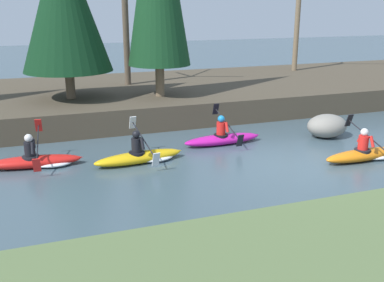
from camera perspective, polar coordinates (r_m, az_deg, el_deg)
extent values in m
plane|color=#425660|center=(13.33, 12.55, -3.29)|extent=(90.00, 90.00, 0.00)
cube|color=#4C4233|center=(21.30, -0.58, 6.04)|extent=(44.00, 8.85, 0.94)
cylinder|color=brown|center=(18.38, -15.21, 6.91)|extent=(0.36, 0.36, 1.09)
cone|color=#0F3319|center=(18.13, -16.00, 16.69)|extent=(3.41, 3.41, 5.18)
cylinder|color=#7A664C|center=(18.31, -4.09, 7.69)|extent=(0.36, 0.36, 1.26)
cylinder|color=brown|center=(20.99, -8.34, 12.73)|extent=(0.28, 0.28, 4.16)
cylinder|color=#7A664C|center=(26.01, 13.20, 14.24)|extent=(0.28, 0.28, 5.04)
ellipsoid|color=orange|center=(14.50, 20.90, -1.65)|extent=(2.72, 0.72, 0.34)
cylinder|color=black|center=(14.42, 20.82, -1.13)|extent=(0.50, 0.50, 0.08)
cylinder|color=red|center=(14.35, 20.92, -0.19)|extent=(0.31, 0.31, 0.42)
sphere|color=white|center=(14.26, 21.06, 1.06)|extent=(0.24, 0.24, 0.23)
cylinder|color=red|center=(14.56, 20.62, 0.44)|extent=(0.10, 0.23, 0.35)
cylinder|color=red|center=(14.23, 21.90, -0.07)|extent=(0.10, 0.23, 0.35)
cylinder|color=black|center=(14.47, 21.65, 0.40)|extent=(0.12, 1.91, 0.65)
cube|color=black|center=(15.06, 19.32, 2.49)|extent=(0.21, 0.17, 0.41)
ellipsoid|color=white|center=(14.89, 22.43, -1.67)|extent=(1.13, 0.75, 0.18)
ellipsoid|color=#C61999|center=(15.11, 3.85, 0.20)|extent=(2.72, 0.68, 0.34)
cone|color=#C61999|center=(15.65, 7.97, 0.74)|extent=(0.36, 0.21, 0.20)
cylinder|color=black|center=(15.05, 3.69, 0.70)|extent=(0.49, 0.49, 0.08)
cylinder|color=red|center=(14.98, 3.70, 1.62)|extent=(0.31, 0.31, 0.42)
sphere|color=#1E89D1|center=(14.89, 3.73, 2.83)|extent=(0.24, 0.24, 0.23)
cylinder|color=red|center=(15.21, 3.67, 2.20)|extent=(0.10, 0.23, 0.35)
cylinder|color=red|center=(14.79, 4.45, 1.75)|extent=(0.10, 0.23, 0.35)
cylinder|color=black|center=(15.04, 4.51, 2.17)|extent=(0.10, 1.91, 0.65)
cube|color=black|center=(15.80, 3.04, 4.08)|extent=(0.20, 0.16, 0.41)
cube|color=black|center=(14.31, 6.13, 0.06)|extent=(0.20, 0.16, 0.41)
ellipsoid|color=yellow|center=(13.41, -6.80, -2.08)|extent=(2.75, 0.91, 0.34)
cone|color=yellow|center=(13.84, -1.97, -1.28)|extent=(0.37, 0.24, 0.20)
cylinder|color=black|center=(13.35, -7.02, -1.53)|extent=(0.53, 0.53, 0.08)
cylinder|color=black|center=(13.28, -7.06, -0.51)|extent=(0.33, 0.33, 0.42)
sphere|color=black|center=(13.18, -7.11, 0.84)|extent=(0.26, 0.26, 0.23)
cylinder|color=black|center=(13.50, -7.02, 0.18)|extent=(0.12, 0.23, 0.35)
cylinder|color=black|center=(13.06, -6.31, -0.37)|extent=(0.12, 0.23, 0.35)
cylinder|color=black|center=(13.31, -6.15, 0.15)|extent=(0.26, 1.90, 0.65)
cube|color=white|center=(14.09, -7.54, 2.36)|extent=(0.22, 0.18, 0.41)
cube|color=white|center=(12.56, -4.59, -2.33)|extent=(0.22, 0.18, 0.41)
ellipsoid|color=white|center=(13.62, -4.61, -2.07)|extent=(1.17, 0.82, 0.18)
ellipsoid|color=red|center=(13.75, -19.55, -2.50)|extent=(2.74, 0.81, 0.34)
cone|color=red|center=(13.69, -14.38, -2.05)|extent=(0.36, 0.23, 0.20)
cylinder|color=black|center=(13.71, -19.82, -1.94)|extent=(0.52, 0.52, 0.08)
cylinder|color=black|center=(13.64, -19.92, -0.95)|extent=(0.32, 0.32, 0.42)
sphere|color=white|center=(13.55, -20.06, 0.36)|extent=(0.25, 0.25, 0.23)
cylinder|color=black|center=(13.83, -19.48, -0.28)|extent=(0.11, 0.23, 0.35)
cylinder|color=black|center=(13.37, -19.61, -0.87)|extent=(0.11, 0.23, 0.35)
cylinder|color=black|center=(13.58, -19.01, -0.37)|extent=(0.19, 1.91, 0.65)
cube|color=red|center=(14.41, -18.92, 1.90)|extent=(0.21, 0.17, 0.41)
cube|color=red|center=(12.77, -19.12, -2.93)|extent=(0.21, 0.17, 0.41)
ellipsoid|color=white|center=(13.74, -17.24, -2.65)|extent=(1.15, 0.79, 0.18)
ellipsoid|color=gray|center=(16.54, 16.77, 1.85)|extent=(1.45, 1.14, 0.82)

